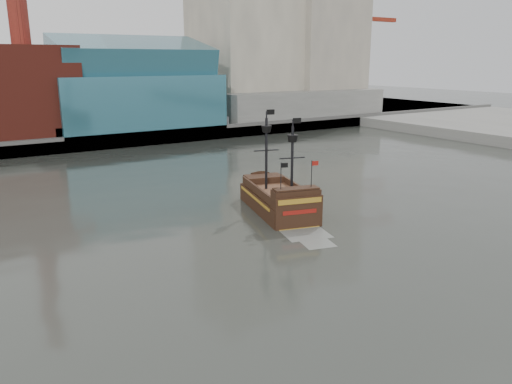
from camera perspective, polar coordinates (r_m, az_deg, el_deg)
ground at (r=34.21m, az=11.31°, el=-10.93°), size 400.00×400.00×0.00m
promenade_far at (r=116.78m, az=-21.68°, el=7.09°), size 220.00×60.00×2.00m
seawall at (r=88.20m, az=-17.89°, el=5.41°), size 220.00×1.00×2.60m
skyline at (r=110.27m, az=-19.31°, el=19.21°), size 149.00×45.00×62.00m
crane_a at (r=144.55m, az=12.02°, el=16.31°), size 22.50×4.00×32.25m
crane_b at (r=158.35m, az=11.92°, el=14.88°), size 19.10×4.00×26.25m
pirate_ship at (r=49.80m, az=2.57°, el=-1.17°), size 7.78×14.98×10.75m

